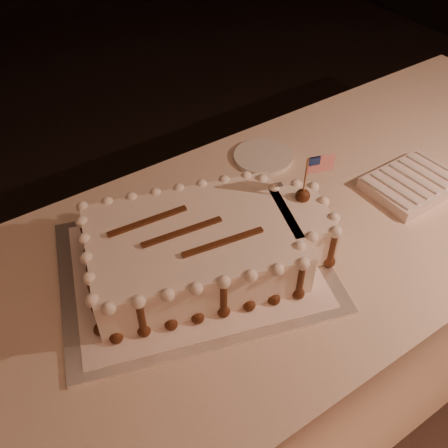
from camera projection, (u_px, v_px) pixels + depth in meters
banquet_table at (242, 337)px, 1.42m from camera, size 2.40×0.80×0.75m
cake_board at (194, 266)px, 1.12m from camera, size 0.69×0.59×0.01m
doily at (194, 265)px, 1.11m from camera, size 0.62×0.54×0.00m
sheet_cake at (207, 245)px, 1.08m from camera, size 0.58×0.43×0.22m
napkin_stack at (412, 184)px, 1.30m from camera, size 0.23×0.17×0.04m
side_plate at (263, 157)px, 1.41m from camera, size 0.17×0.17×0.01m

